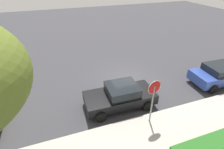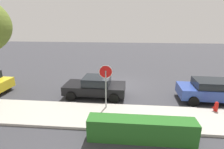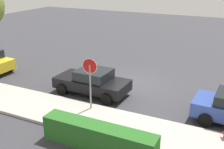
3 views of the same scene
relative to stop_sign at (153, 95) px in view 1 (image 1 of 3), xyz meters
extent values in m
plane|color=#38383D|center=(-0.46, -4.33, -1.87)|extent=(60.00, 60.00, 0.00)
cube|color=#B2ADA3|center=(-0.46, 0.86, -1.80)|extent=(32.00, 2.68, 0.14)
cylinder|color=gray|center=(0.00, 0.00, -0.66)|extent=(0.08, 0.08, 2.43)
cylinder|color=white|center=(0.00, 0.00, 0.49)|extent=(0.75, 0.11, 0.76)
cylinder|color=red|center=(0.00, 0.00, 0.49)|extent=(0.70, 0.11, 0.71)
cube|color=black|center=(1.01, -1.87, -1.27)|extent=(4.25, 1.97, 0.59)
cube|color=black|center=(0.87, -1.87, -0.71)|extent=(1.85, 1.69, 0.54)
cylinder|color=black|center=(2.46, -0.97, -1.55)|extent=(0.65, 0.24, 0.64)
cylinder|color=black|center=(2.41, -2.84, -1.55)|extent=(0.65, 0.24, 0.64)
cylinder|color=black|center=(-0.39, -0.90, -1.55)|extent=(0.65, 0.24, 0.64)
cylinder|color=black|center=(-0.44, -2.77, -1.55)|extent=(0.65, 0.24, 0.64)
cube|color=#2D479E|center=(-6.96, -1.80, -1.23)|extent=(4.61, 2.01, 0.68)
cube|color=black|center=(-6.74, -1.80, -0.65)|extent=(2.27, 1.71, 0.47)
cylinder|color=black|center=(-5.38, -0.92, -1.55)|extent=(0.65, 0.24, 0.64)
cylinder|color=black|center=(-5.44, -2.78, -1.55)|extent=(0.65, 0.24, 0.64)
cube|color=#286623|center=(-1.89, 2.67, -1.35)|extent=(4.72, 0.80, 1.05)
camera|label=1|loc=(4.21, 5.76, 5.37)|focal=28.00mm
camera|label=2|loc=(-1.22, 9.39, 3.23)|focal=28.00mm
camera|label=3|loc=(-6.48, 10.87, 4.72)|focal=45.00mm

